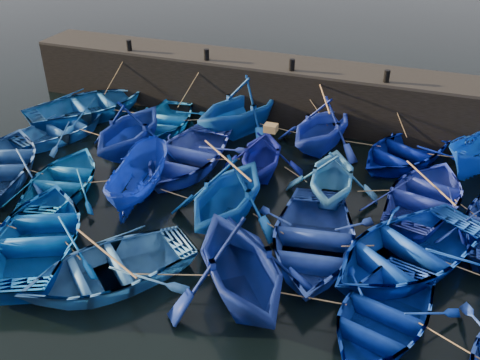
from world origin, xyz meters
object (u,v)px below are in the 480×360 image
(wooden_crate, at_px, (271,128))
(boat_8, at_px, (186,155))
(boat_13, at_px, (1,163))
(boat_0, at_px, (89,105))

(wooden_crate, bearing_deg, boat_8, -171.31)
(boat_13, bearing_deg, boat_8, -178.79)
(boat_8, xyz_separation_m, boat_13, (-6.29, -3.01, 0.00))
(wooden_crate, bearing_deg, boat_0, 166.28)
(boat_8, bearing_deg, wooden_crate, 10.98)
(boat_8, bearing_deg, boat_13, -152.12)
(boat_8, height_order, boat_13, boat_13)
(boat_8, relative_size, boat_13, 0.99)
(boat_8, bearing_deg, boat_0, 158.21)
(boat_0, distance_m, boat_8, 6.97)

